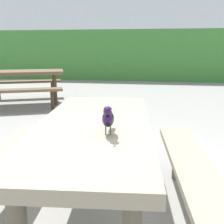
# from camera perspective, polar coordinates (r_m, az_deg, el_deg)

# --- Properties ---
(hedge_wall) EXTENTS (28.00, 1.39, 1.88)m
(hedge_wall) POSITION_cam_1_polar(r_m,az_deg,el_deg) (10.64, 8.69, 12.04)
(hedge_wall) COLOR #428438
(hedge_wall) RESTS_ON ground
(picnic_table_foreground) EXTENTS (1.82, 1.86, 0.74)m
(picnic_table_foreground) POSITION_cam_1_polar(r_m,az_deg,el_deg) (1.88, -3.89, -7.54)
(picnic_table_foreground) COLOR gray
(picnic_table_foreground) RESTS_ON ground
(bird_grackle) EXTENTS (0.09, 0.29, 0.18)m
(bird_grackle) POSITION_cam_1_polar(r_m,az_deg,el_deg) (1.52, -0.86, -1.32)
(bird_grackle) COLOR black
(bird_grackle) RESTS_ON picnic_table_foreground
(picnic_table_mid_left) EXTENTS (2.20, 2.18, 0.74)m
(picnic_table_mid_left) POSITION_cam_1_polar(r_m,az_deg,el_deg) (6.19, -18.91, 6.71)
(picnic_table_mid_left) COLOR brown
(picnic_table_mid_left) RESTS_ON ground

